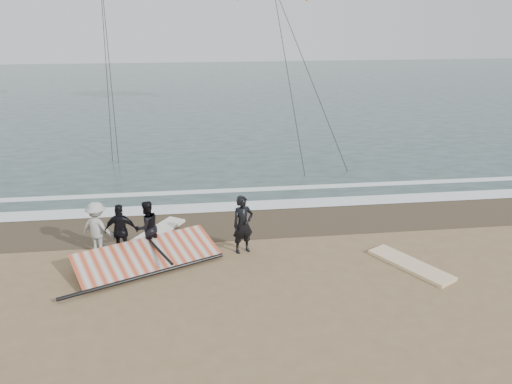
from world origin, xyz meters
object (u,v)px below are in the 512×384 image
at_px(board_white, 410,265).
at_px(board_cream, 157,232).
at_px(man_main, 243,224).
at_px(sail_rig, 146,257).

bearing_deg(board_white, board_cream, 127.50).
distance_m(man_main, sail_rig, 2.85).
xyz_separation_m(board_white, sail_rig, (-7.23, 1.13, 0.15)).
xyz_separation_m(man_main, sail_rig, (-2.75, -0.36, -0.67)).
height_order(board_cream, sail_rig, sail_rig).
xyz_separation_m(man_main, board_white, (4.47, -1.49, -0.81)).
height_order(board_white, board_cream, board_white).
height_order(man_main, sail_rig, man_main).
relative_size(man_main, board_cream, 0.74).
distance_m(man_main, board_cream, 3.14).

